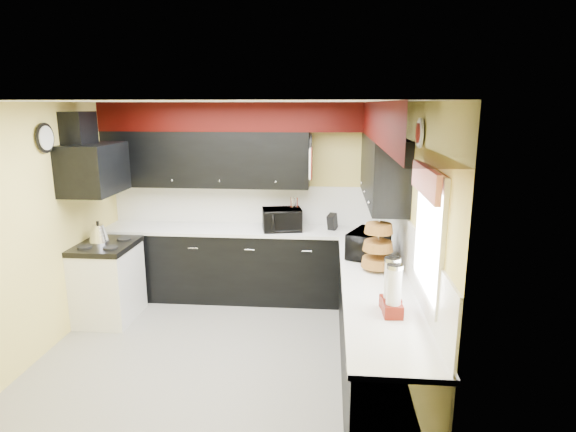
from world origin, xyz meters
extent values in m
plane|color=gray|center=(0.00, 0.00, 0.00)|extent=(3.60, 3.60, 0.00)
cube|color=#E0C666|center=(0.00, 1.80, 1.25)|extent=(3.60, 0.06, 2.50)
cube|color=#E0C666|center=(1.80, 0.00, 1.25)|extent=(0.06, 3.60, 2.50)
cube|color=#E0C666|center=(-1.80, 0.00, 1.25)|extent=(0.06, 3.60, 2.50)
cube|color=white|center=(0.00, 0.00, 2.50)|extent=(3.60, 3.60, 0.06)
cube|color=black|center=(0.00, 1.50, 0.45)|extent=(3.60, 0.60, 0.90)
cube|color=black|center=(1.50, -0.30, 0.45)|extent=(0.60, 3.00, 0.90)
cube|color=white|center=(0.00, 1.50, 0.92)|extent=(3.62, 0.64, 0.04)
cube|color=white|center=(1.50, -0.30, 0.92)|extent=(0.64, 3.02, 0.04)
cube|color=white|center=(0.00, 1.79, 1.19)|extent=(3.60, 0.02, 0.50)
cube|color=white|center=(1.79, 0.00, 1.19)|extent=(0.02, 3.60, 0.50)
cube|color=black|center=(-0.50, 1.62, 1.80)|extent=(2.60, 0.35, 0.70)
cube|color=black|center=(1.62, 0.90, 1.80)|extent=(0.35, 1.80, 0.70)
cube|color=black|center=(0.00, 1.62, 2.33)|extent=(3.60, 0.36, 0.35)
cube|color=black|center=(1.62, -0.18, 2.33)|extent=(0.36, 3.24, 0.35)
cube|color=white|center=(-1.50, 0.75, 0.43)|extent=(0.60, 0.75, 0.86)
cube|color=black|center=(-1.50, 0.75, 0.89)|extent=(0.62, 0.77, 0.06)
cube|color=black|center=(-1.55, 0.75, 1.78)|extent=(0.50, 0.78, 0.55)
cube|color=black|center=(-1.68, 0.75, 2.20)|extent=(0.24, 0.40, 0.40)
cube|color=red|center=(1.73, -0.90, 1.95)|extent=(0.04, 0.88, 0.20)
cube|color=white|center=(0.83, 1.30, 1.80)|extent=(0.03, 0.26, 0.35)
imported|color=black|center=(0.48, 1.44, 1.08)|extent=(0.54, 0.48, 0.27)
imported|color=black|center=(1.47, 0.45, 1.08)|extent=(0.50, 0.58, 0.27)
cylinder|color=silver|center=(0.62, 1.53, 1.03)|extent=(0.21, 0.21, 0.17)
cube|color=black|center=(1.10, 1.51, 1.04)|extent=(0.13, 0.15, 0.20)
camera|label=1|loc=(1.05, -4.34, 2.48)|focal=30.00mm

